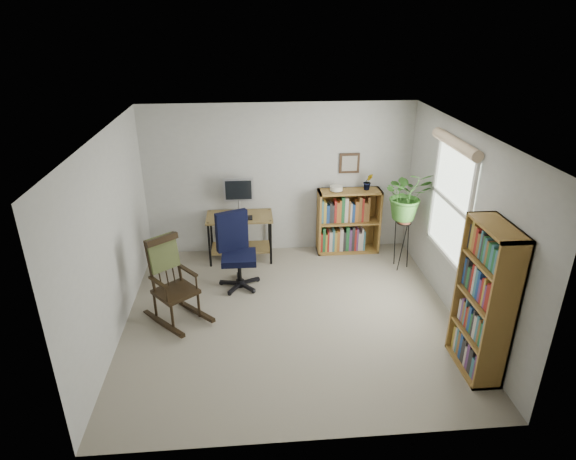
{
  "coord_description": "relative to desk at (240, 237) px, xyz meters",
  "views": [
    {
      "loc": [
        -0.48,
        -5.21,
        3.58
      ],
      "look_at": [
        0.0,
        0.4,
        1.05
      ],
      "focal_mm": 30.0,
      "sensor_mm": 36.0,
      "label": 1
    }
  ],
  "objects": [
    {
      "name": "monitor",
      "position": [
        0.0,
        0.14,
        0.65
      ],
      "size": [
        0.46,
        0.16,
        0.56
      ],
      "primitive_type": null,
      "color": "#ADAEB2",
      "rests_on": "desk"
    },
    {
      "name": "potted_plant_small",
      "position": [
        2.03,
        0.13,
        0.74
      ],
      "size": [
        0.13,
        0.24,
        0.11
      ],
      "primitive_type": "imported",
      "color": "#336924",
      "rests_on": "low_bookshelf"
    },
    {
      "name": "low_bookshelf",
      "position": [
        1.75,
        0.12,
        0.16
      ],
      "size": [
        1.0,
        0.33,
        1.05
      ],
      "primitive_type": null,
      "color": "olive",
      "rests_on": "floor"
    },
    {
      "name": "wall_right",
      "position": [
        2.74,
        -1.7,
        0.83
      ],
      "size": [
        0.0,
        4.0,
        2.4
      ],
      "primitive_type": "cube",
      "color": "#AFAFAB",
      "rests_on": "ground"
    },
    {
      "name": "floor",
      "position": [
        0.64,
        -1.7,
        -0.37
      ],
      "size": [
        4.2,
        4.0,
        0.0
      ],
      "primitive_type": "cube",
      "color": "gray",
      "rests_on": "ground"
    },
    {
      "name": "wall_front",
      "position": [
        0.64,
        -3.7,
        0.83
      ],
      "size": [
        4.2,
        0.0,
        2.4
      ],
      "primitive_type": "cube",
      "color": "#AFAFAB",
      "rests_on": "ground"
    },
    {
      "name": "plant_stand",
      "position": [
        2.44,
        -0.52,
        0.07
      ],
      "size": [
        0.29,
        0.29,
        0.88
      ],
      "primitive_type": null,
      "rotation": [
        0.0,
        0.0,
        -0.24
      ],
      "color": "black",
      "rests_on": "floor"
    },
    {
      "name": "window",
      "position": [
        2.7,
        -1.4,
        1.03
      ],
      "size": [
        0.12,
        1.2,
        1.5
      ],
      "primitive_type": null,
      "color": "silver",
      "rests_on": "wall_right"
    },
    {
      "name": "keyboard",
      "position": [
        0.0,
        -0.12,
        0.38
      ],
      "size": [
        0.4,
        0.15,
        0.02
      ],
      "primitive_type": "cube",
      "color": "black",
      "rests_on": "desk"
    },
    {
      "name": "spider_plant",
      "position": [
        2.44,
        -0.52,
        1.18
      ],
      "size": [
        1.69,
        1.88,
        1.46
      ],
      "primitive_type": "imported",
      "color": "#336924",
      "rests_on": "plant_stand"
    },
    {
      "name": "wall_left",
      "position": [
        -1.46,
        -1.7,
        0.83
      ],
      "size": [
        0.0,
        4.0,
        2.4
      ],
      "primitive_type": "cube",
      "color": "#AFAFAB",
      "rests_on": "ground"
    },
    {
      "name": "framed_picture",
      "position": [
        1.75,
        0.27,
        1.08
      ],
      "size": [
        0.32,
        0.04,
        0.32
      ],
      "primitive_type": null,
      "color": "black",
      "rests_on": "wall_back"
    },
    {
      "name": "wall_back",
      "position": [
        0.64,
        0.3,
        0.83
      ],
      "size": [
        4.2,
        0.0,
        2.4
      ],
      "primitive_type": "cube",
      "color": "#AFAFAB",
      "rests_on": "ground"
    },
    {
      "name": "office_chair",
      "position": [
        -0.01,
        -0.88,
        0.18
      ],
      "size": [
        0.79,
        0.79,
        1.1
      ],
      "primitive_type": null,
      "rotation": [
        0.0,
        0.0,
        0.41
      ],
      "color": "black",
      "rests_on": "floor"
    },
    {
      "name": "tall_bookshelf",
      "position": [
        2.56,
        -2.84,
        0.49
      ],
      "size": [
        0.32,
        0.75,
        1.71
      ],
      "primitive_type": null,
      "color": "olive",
      "rests_on": "floor"
    },
    {
      "name": "rocking_chair",
      "position": [
        -0.8,
        -1.63,
        0.19
      ],
      "size": [
        1.06,
        1.11,
        1.12
      ],
      "primitive_type": null,
      "rotation": [
        0.0,
        0.0,
        0.69
      ],
      "color": "black",
      "rests_on": "floor"
    },
    {
      "name": "desk",
      "position": [
        0.0,
        0.0,
        0.0
      ],
      "size": [
        1.02,
        0.56,
        0.73
      ],
      "primitive_type": null,
      "color": "olive",
      "rests_on": "floor"
    },
    {
      "name": "ceiling",
      "position": [
        0.64,
        -1.7,
        2.03
      ],
      "size": [
        4.2,
        4.0,
        0.0
      ],
      "primitive_type": "cube",
      "color": "silver",
      "rests_on": "ground"
    }
  ]
}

